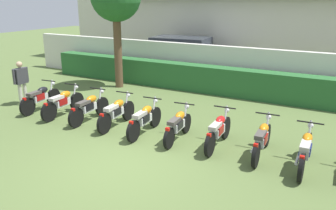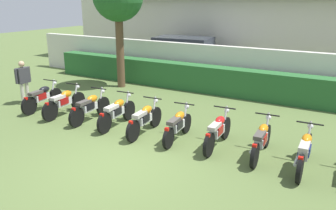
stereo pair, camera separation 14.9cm
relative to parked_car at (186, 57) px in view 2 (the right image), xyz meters
The scene contains 14 objects.
ground 9.93m from the parked_car, 71.68° to the right, with size 60.00×60.00×0.00m, color #566B38.
compound_wall 3.52m from the parked_car, 28.13° to the right, with size 21.59×0.30×1.84m, color silver.
hedge_row 3.92m from the parked_car, 37.24° to the right, with size 17.27×0.70×1.09m, color #28602D.
parked_car is the anchor object (origin of this frame).
motorcycle_in_row_0 7.63m from the parked_car, 103.14° to the right, with size 0.60×1.87×0.97m.
motorcycle_in_row_1 7.50m from the parked_car, 94.95° to the right, with size 0.60×1.94×0.97m.
motorcycle_in_row_2 7.47m from the parked_car, 86.49° to the right, with size 0.60×1.89×0.96m.
motorcycle_in_row_3 7.58m from the parked_car, 78.55° to the right, with size 0.60×1.93×0.97m.
motorcycle_in_row_4 7.94m from the parked_car, 71.12° to the right, with size 0.60×1.90×0.96m.
motorcycle_in_row_5 8.28m from the parked_car, 64.18° to the right, with size 0.60×1.78×0.94m.
motorcycle_in_row_6 8.73m from the parked_car, 57.20° to the right, with size 0.60×1.90×0.97m.
motorcycle_in_row_7 9.39m from the parked_car, 51.35° to the right, with size 0.60×1.93×0.96m.
motorcycle_in_row_8 10.19m from the parked_car, 47.44° to the right, with size 0.60×1.96×0.97m.
inspector_person 7.78m from the parked_car, 111.51° to the right, with size 0.22×0.65×1.58m.
Camera 2 is at (4.75, -5.89, 3.77)m, focal length 37.51 mm.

